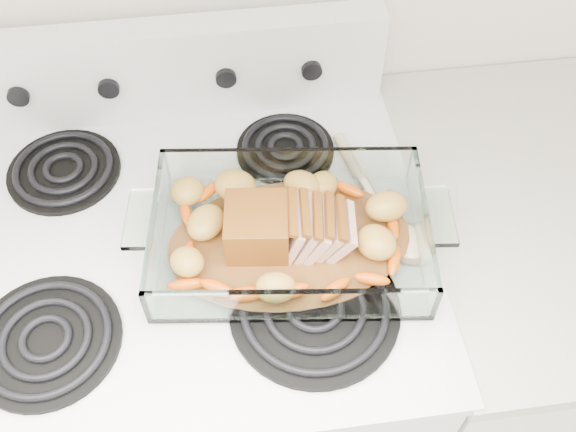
{
  "coord_description": "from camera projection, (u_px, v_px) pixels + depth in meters",
  "views": [
    {
      "loc": [
        0.09,
        1.05,
        1.76
      ],
      "look_at": [
        0.17,
        1.63,
        0.99
      ],
      "focal_mm": 40.0,
      "sensor_mm": 36.0,
      "label": 1
    }
  ],
  "objects": [
    {
      "name": "electric_range",
      "position": [
        208.0,
        359.0,
        1.37
      ],
      "size": [
        0.78,
        0.7,
        1.12
      ],
      "color": "white",
      "rests_on": "ground"
    },
    {
      "name": "roast_vegetables",
      "position": [
        284.0,
        216.0,
        0.99
      ],
      "size": [
        0.35,
        0.19,
        0.04
      ],
      "rotation": [
        0.0,
        0.0,
        0.23
      ],
      "color": "#E85A00",
      "rests_on": "baking_dish"
    },
    {
      "name": "counter_right",
      "position": [
        505.0,
        325.0,
        1.44
      ],
      "size": [
        0.58,
        0.68,
        0.93
      ],
      "color": "white",
      "rests_on": "ground"
    },
    {
      "name": "pork_roast",
      "position": [
        277.0,
        229.0,
        0.96
      ],
      "size": [
        0.19,
        0.09,
        0.08
      ],
      "rotation": [
        0.0,
        0.0,
        -0.08
      ],
      "color": "#8B4C13",
      "rests_on": "baking_dish"
    },
    {
      "name": "wooden_spoon",
      "position": [
        388.0,
        217.0,
        1.02
      ],
      "size": [
        0.11,
        0.29,
        0.02
      ],
      "rotation": [
        0.0,
        0.0,
        0.2
      ],
      "color": "beige",
      "rests_on": "electric_range"
    },
    {
      "name": "baking_dish",
      "position": [
        290.0,
        237.0,
        0.98
      ],
      "size": [
        0.41,
        0.27,
        0.08
      ],
      "rotation": [
        0.0,
        0.0,
        -0.12
      ],
      "color": "white",
      "rests_on": "electric_range"
    }
  ]
}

